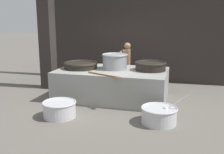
# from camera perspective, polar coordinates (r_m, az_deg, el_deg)

# --- Properties ---
(ground_plane) EXTENTS (60.00, 60.00, 0.00)m
(ground_plane) POSITION_cam_1_polar(r_m,az_deg,el_deg) (7.44, -0.00, -4.63)
(ground_plane) COLOR #666059
(back_wall) EXTENTS (6.73, 0.24, 4.47)m
(back_wall) POSITION_cam_1_polar(r_m,az_deg,el_deg) (9.50, 4.09, 12.77)
(back_wall) COLOR #2D2826
(back_wall) RESTS_ON ground_plane
(support_pillar) EXTENTS (0.40, 0.40, 4.47)m
(support_pillar) POSITION_cam_1_polar(r_m,az_deg,el_deg) (8.54, -14.16, 12.45)
(support_pillar) COLOR #2D2826
(support_pillar) RESTS_ON ground_plane
(hearth_platform) EXTENTS (3.00, 1.73, 0.82)m
(hearth_platform) POSITION_cam_1_polar(r_m,az_deg,el_deg) (7.33, -0.00, -1.57)
(hearth_platform) COLOR gray
(hearth_platform) RESTS_ON ground_plane
(giant_wok_near) EXTENTS (0.97, 0.97, 0.18)m
(giant_wok_near) POSITION_cam_1_polar(r_m,az_deg,el_deg) (7.49, -6.83, 2.62)
(giant_wok_near) COLOR black
(giant_wok_near) RESTS_ON hearth_platform
(giant_wok_far) EXTENTS (0.85, 0.85, 0.23)m
(giant_wok_far) POSITION_cam_1_polar(r_m,az_deg,el_deg) (7.23, 8.39, 2.45)
(giant_wok_far) COLOR black
(giant_wok_far) RESTS_ON hearth_platform
(stock_pot) EXTENTS (0.72, 0.72, 0.43)m
(stock_pot) POSITION_cam_1_polar(r_m,az_deg,el_deg) (7.31, 0.62, 3.48)
(stock_pot) COLOR gray
(stock_pot) RESTS_ON hearth_platform
(stirring_paddle) EXTENTS (0.96, 0.47, 0.04)m
(stirring_paddle) POSITION_cam_1_polar(r_m,az_deg,el_deg) (6.48, -1.55, 0.44)
(stirring_paddle) COLOR brown
(stirring_paddle) RESTS_ON hearth_platform
(cook) EXTENTS (0.35, 0.54, 1.47)m
(cook) POSITION_cam_1_polar(r_m,az_deg,el_deg) (8.40, 3.27, 2.91)
(cook) COLOR #8C6647
(cook) RESTS_ON ground_plane
(prep_bowl_vegetables) EXTENTS (1.01, 0.78, 0.68)m
(prep_bowl_vegetables) POSITION_cam_1_polar(r_m,az_deg,el_deg) (5.75, 10.21, -8.03)
(prep_bowl_vegetables) COLOR silver
(prep_bowl_vegetables) RESTS_ON ground_plane
(prep_bowl_meat) EXTENTS (0.77, 0.77, 0.36)m
(prep_bowl_meat) POSITION_cam_1_polar(r_m,az_deg,el_deg) (6.14, -11.37, -6.74)
(prep_bowl_meat) COLOR silver
(prep_bowl_meat) RESTS_ON ground_plane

